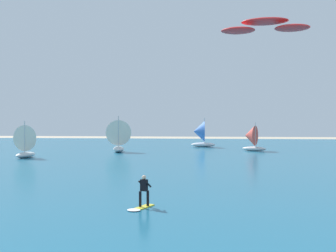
{
  "coord_description": "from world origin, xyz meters",
  "views": [
    {
      "loc": [
        1.68,
        -1.37,
        4.68
      ],
      "look_at": [
        -0.46,
        22.03,
        4.29
      ],
      "focal_mm": 44.68,
      "sensor_mm": 36.0,
      "label": 1
    }
  ],
  "objects_px": {
    "kitesurfer": "(142,196)",
    "sailboat_mid_right": "(28,141)",
    "sailboat_far_right": "(251,138)",
    "kite": "(265,26)",
    "sailboat_anchored_offshore": "(200,134)",
    "sailboat_heeled_over": "(119,135)"
  },
  "relations": [
    {
      "from": "kite",
      "to": "sailboat_anchored_offshore",
      "type": "distance_m",
      "value": 39.4
    },
    {
      "from": "sailboat_heeled_over",
      "to": "sailboat_anchored_offshore",
      "type": "bearing_deg",
      "value": 43.67
    },
    {
      "from": "sailboat_far_right",
      "to": "sailboat_heeled_over",
      "type": "distance_m",
      "value": 18.94
    },
    {
      "from": "kite",
      "to": "sailboat_anchored_offshore",
      "type": "xyz_separation_m",
      "value": [
        -5.24,
        37.97,
        -9.11
      ]
    },
    {
      "from": "sailboat_far_right",
      "to": "sailboat_heeled_over",
      "type": "xyz_separation_m",
      "value": [
        -18.71,
        -2.94,
        0.41
      ]
    },
    {
      "from": "kitesurfer",
      "to": "sailboat_mid_right",
      "type": "relative_size",
      "value": 0.46
    },
    {
      "from": "sailboat_far_right",
      "to": "kitesurfer",
      "type": "bearing_deg",
      "value": -103.75
    },
    {
      "from": "kitesurfer",
      "to": "sailboat_mid_right",
      "type": "xyz_separation_m",
      "value": [
        -17.94,
        26.9,
        1.39
      ]
    },
    {
      "from": "sailboat_heeled_over",
      "to": "sailboat_anchored_offshore",
      "type": "relative_size",
      "value": 1.05
    },
    {
      "from": "kitesurfer",
      "to": "kite",
      "type": "bearing_deg",
      "value": 51.71
    },
    {
      "from": "kitesurfer",
      "to": "sailboat_far_right",
      "type": "relative_size",
      "value": 0.49
    },
    {
      "from": "sailboat_anchored_offshore",
      "to": "sailboat_mid_right",
      "type": "bearing_deg",
      "value": -134.5
    },
    {
      "from": "sailboat_heeled_over",
      "to": "sailboat_mid_right",
      "type": "distance_m",
      "value": 13.27
    },
    {
      "from": "kitesurfer",
      "to": "sailboat_mid_right",
      "type": "height_order",
      "value": "sailboat_mid_right"
    },
    {
      "from": "kitesurfer",
      "to": "sailboat_mid_right",
      "type": "distance_m",
      "value": 32.37
    },
    {
      "from": "sailboat_far_right",
      "to": "sailboat_anchored_offshore",
      "type": "distance_m",
      "value": 10.79
    },
    {
      "from": "sailboat_far_right",
      "to": "sailboat_mid_right",
      "type": "bearing_deg",
      "value": -155.24
    },
    {
      "from": "kitesurfer",
      "to": "sailboat_far_right",
      "type": "distance_m",
      "value": 40.84
    },
    {
      "from": "sailboat_far_right",
      "to": "sailboat_heeled_over",
      "type": "relative_size",
      "value": 0.82
    },
    {
      "from": "kitesurfer",
      "to": "sailboat_far_right",
      "type": "height_order",
      "value": "sailboat_far_right"
    },
    {
      "from": "kite",
      "to": "sailboat_anchored_offshore",
      "type": "bearing_deg",
      "value": 97.85
    },
    {
      "from": "kite",
      "to": "sailboat_heeled_over",
      "type": "height_order",
      "value": "kite"
    }
  ]
}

